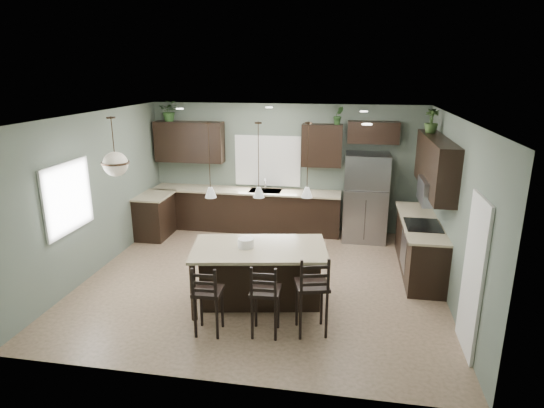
{
  "coord_description": "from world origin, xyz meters",
  "views": [
    {
      "loc": [
        1.39,
        -7.06,
        3.48
      ],
      "look_at": [
        0.1,
        0.4,
        1.25
      ],
      "focal_mm": 30.0,
      "sensor_mm": 36.0,
      "label": 1
    }
  ],
  "objects_px": {
    "bar_stool_right": "(312,294)",
    "plant_back_left": "(170,111)",
    "kitchen_island": "(259,275)",
    "bar_stool_left": "(208,299)",
    "bar_stool_center": "(265,299)",
    "refrigerator": "(366,198)",
    "serving_dish": "(246,243)"
  },
  "relations": [
    {
      "from": "bar_stool_center",
      "to": "plant_back_left",
      "type": "xyz_separation_m",
      "value": [
        -2.92,
        4.2,
        2.1
      ]
    },
    {
      "from": "kitchen_island",
      "to": "bar_stool_left",
      "type": "distance_m",
      "value": 1.08
    },
    {
      "from": "refrigerator",
      "to": "serving_dish",
      "type": "bearing_deg",
      "value": -120.37
    },
    {
      "from": "serving_dish",
      "to": "bar_stool_left",
      "type": "height_order",
      "value": "serving_dish"
    },
    {
      "from": "bar_stool_left",
      "to": "bar_stool_right",
      "type": "bearing_deg",
      "value": 7.86
    },
    {
      "from": "kitchen_island",
      "to": "plant_back_left",
      "type": "bearing_deg",
      "value": 118.32
    },
    {
      "from": "kitchen_island",
      "to": "plant_back_left",
      "type": "relative_size",
      "value": 4.41
    },
    {
      "from": "kitchen_island",
      "to": "refrigerator",
      "type": "bearing_deg",
      "value": 51.95
    },
    {
      "from": "kitchen_island",
      "to": "bar_stool_center",
      "type": "relative_size",
      "value": 1.9
    },
    {
      "from": "refrigerator",
      "to": "bar_stool_right",
      "type": "distance_m",
      "value": 3.89
    },
    {
      "from": "bar_stool_right",
      "to": "plant_back_left",
      "type": "xyz_separation_m",
      "value": [
        -3.54,
        4.05,
        2.05
      ]
    },
    {
      "from": "refrigerator",
      "to": "serving_dish",
      "type": "xyz_separation_m",
      "value": [
        -1.84,
        -3.14,
        0.07
      ]
    },
    {
      "from": "bar_stool_center",
      "to": "plant_back_left",
      "type": "relative_size",
      "value": 2.32
    },
    {
      "from": "bar_stool_center",
      "to": "bar_stool_left",
      "type": "bearing_deg",
      "value": -175.04
    },
    {
      "from": "bar_stool_center",
      "to": "refrigerator",
      "type": "bearing_deg",
      "value": 67.84
    },
    {
      "from": "bar_stool_left",
      "to": "plant_back_left",
      "type": "bearing_deg",
      "value": 114.03
    },
    {
      "from": "kitchen_island",
      "to": "serving_dish",
      "type": "xyz_separation_m",
      "value": [
        -0.2,
        -0.04,
        0.53
      ]
    },
    {
      "from": "bar_stool_left",
      "to": "bar_stool_center",
      "type": "bearing_deg",
      "value": 5.08
    },
    {
      "from": "serving_dish",
      "to": "bar_stool_right",
      "type": "distance_m",
      "value": 1.31
    },
    {
      "from": "bar_stool_center",
      "to": "plant_back_left",
      "type": "distance_m",
      "value": 5.54
    },
    {
      "from": "kitchen_island",
      "to": "bar_stool_right",
      "type": "distance_m",
      "value": 1.11
    },
    {
      "from": "refrigerator",
      "to": "bar_stool_right",
      "type": "height_order",
      "value": "refrigerator"
    },
    {
      "from": "serving_dish",
      "to": "plant_back_left",
      "type": "xyz_separation_m",
      "value": [
        -2.48,
        3.4,
        1.63
      ]
    },
    {
      "from": "refrigerator",
      "to": "bar_stool_center",
      "type": "bearing_deg",
      "value": -109.46
    },
    {
      "from": "bar_stool_right",
      "to": "plant_back_left",
      "type": "height_order",
      "value": "plant_back_left"
    },
    {
      "from": "kitchen_island",
      "to": "serving_dish",
      "type": "relative_size",
      "value": 8.39
    },
    {
      "from": "kitchen_island",
      "to": "bar_stool_center",
      "type": "distance_m",
      "value": 0.88
    },
    {
      "from": "refrigerator",
      "to": "plant_back_left",
      "type": "xyz_separation_m",
      "value": [
        -4.32,
        0.25,
        1.7
      ]
    },
    {
      "from": "bar_stool_left",
      "to": "kitchen_island",
      "type": "bearing_deg",
      "value": 58.71
    },
    {
      "from": "kitchen_island",
      "to": "bar_stool_center",
      "type": "bearing_deg",
      "value": -83.6
    },
    {
      "from": "refrigerator",
      "to": "plant_back_left",
      "type": "height_order",
      "value": "plant_back_left"
    },
    {
      "from": "bar_stool_right",
      "to": "refrigerator",
      "type": "bearing_deg",
      "value": 63.74
    }
  ]
}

